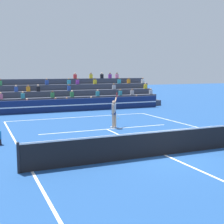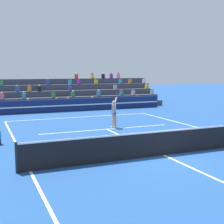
{
  "view_description": "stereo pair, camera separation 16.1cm",
  "coord_description": "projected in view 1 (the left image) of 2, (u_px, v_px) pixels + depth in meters",
  "views": [
    {
      "loc": [
        -7.13,
        -10.85,
        3.51
      ],
      "look_at": [
        0.18,
        6.02,
        1.1
      ],
      "focal_mm": 50.0,
      "sensor_mm": 36.0,
      "label": 1
    },
    {
      "loc": [
        -6.98,
        -10.91,
        3.51
      ],
      "look_at": [
        0.18,
        6.02,
        1.1
      ],
      "focal_mm": 50.0,
      "sensor_mm": 36.0,
      "label": 2
    }
  ],
  "objects": [
    {
      "name": "ground_plane",
      "position": [
        165.0,
        155.0,
        13.14
      ],
      "size": [
        120.0,
        120.0,
        0.0
      ],
      "primitive_type": "plane",
      "color": "navy"
    },
    {
      "name": "court_lines",
      "position": [
        165.0,
        155.0,
        13.14
      ],
      "size": [
        11.1,
        23.9,
        0.01
      ],
      "color": "white",
      "rests_on": "ground"
    },
    {
      "name": "tennis_net",
      "position": [
        165.0,
        142.0,
        13.07
      ],
      "size": [
        12.0,
        0.1,
        1.1
      ],
      "color": "black",
      "rests_on": "ground"
    },
    {
      "name": "sponsor_banner_wall",
      "position": [
        67.0,
        105.0,
        27.27
      ],
      "size": [
        18.0,
        0.26,
        1.1
      ],
      "color": "navy",
      "rests_on": "ground"
    },
    {
      "name": "bleacher_stand",
      "position": [
        56.0,
        97.0,
        30.67
      ],
      "size": [
        20.38,
        4.75,
        3.38
      ],
      "color": "#383D4C",
      "rests_on": "ground"
    },
    {
      "name": "tennis_player",
      "position": [
        114.0,
        112.0,
        19.38
      ],
      "size": [
        0.93,
        1.17,
        2.21
      ],
      "color": "tan",
      "rests_on": "ground"
    },
    {
      "name": "tennis_ball",
      "position": [
        118.0,
        118.0,
        23.27
      ],
      "size": [
        0.07,
        0.07,
        0.07
      ],
      "primitive_type": "sphere",
      "color": "#C6DB33",
      "rests_on": "ground"
    }
  ]
}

